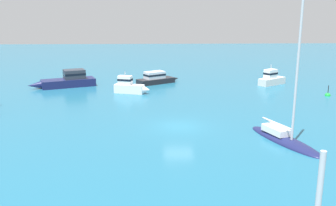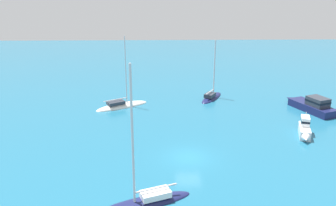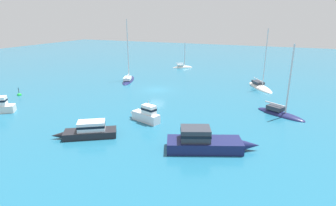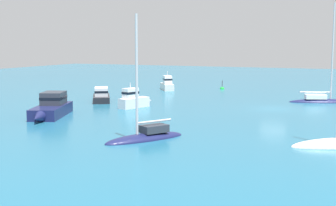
% 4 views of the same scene
% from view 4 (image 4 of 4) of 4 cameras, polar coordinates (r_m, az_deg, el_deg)
% --- Properties ---
extents(ground_plane, '(160.00, 160.00, 0.00)m').
position_cam_4_polar(ground_plane, '(49.72, 12.52, -0.69)').
color(ground_plane, '#1E607F').
extents(motor_cruiser, '(3.72, 4.72, 2.68)m').
position_cam_4_polar(motor_cruiser, '(68.11, -0.14, 2.24)').
color(motor_cruiser, silver).
rests_on(motor_cruiser, ground).
extents(motor_cruiser_1, '(4.71, 8.32, 2.15)m').
position_cam_4_polar(motor_cruiser_1, '(44.94, -13.80, -0.52)').
color(motor_cruiser_1, '#191E4C').
rests_on(motor_cruiser_1, ground).
extents(sailboat, '(4.63, 6.32, 9.07)m').
position_cam_4_polar(sailboat, '(33.33, -2.69, -4.04)').
color(sailboat, '#191E4C').
rests_on(sailboat, ground).
extents(powerboat, '(4.41, 6.02, 1.65)m').
position_cam_4_polar(powerboat, '(55.22, -7.98, 0.90)').
color(powerboat, black).
rests_on(powerboat, ground).
extents(cabin_cruiser, '(2.33, 4.47, 2.63)m').
position_cam_4_polar(cabin_cruiser, '(49.55, -3.95, 0.37)').
color(cabin_cruiser, white).
rests_on(cabin_cruiser, ground).
extents(yacht, '(7.81, 4.39, 11.49)m').
position_cam_4_polar(yacht, '(56.64, 18.04, 0.33)').
color(yacht, '#191E4C').
rests_on(yacht, ground).
extents(channel_buoy, '(0.65, 0.65, 1.55)m').
position_cam_4_polar(channel_buoy, '(69.78, 6.49, 1.69)').
color(channel_buoy, green).
rests_on(channel_buoy, ground).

